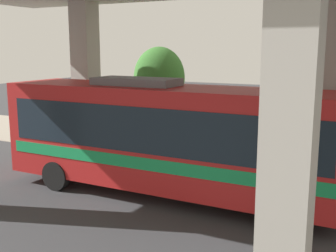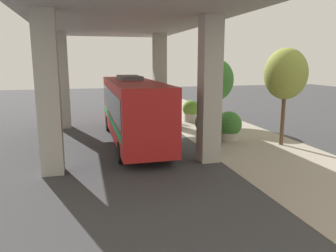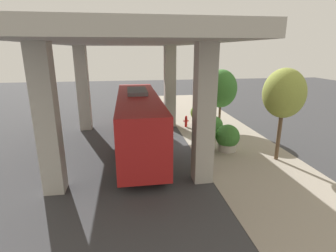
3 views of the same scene
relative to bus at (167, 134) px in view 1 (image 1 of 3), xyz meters
The scene contains 10 objects.
ground_plane 3.99m from the bus, behind, with size 80.00×80.00×0.00m, color #38383A.
sidewalk_strip 6.73m from the bus, behind, with size 6.00×40.00×0.02m.
bus is the anchor object (origin of this frame).
fire_hydrant 6.48m from the bus, 131.56° to the right, with size 0.45×0.22×0.98m.
planter_front 5.71m from the bus, 166.85° to the right, with size 1.32×1.32×1.75m.
planter_middle 7.68m from the bus, 134.90° to the right, with size 1.29×1.29×1.70m.
planter_back 4.46m from the bus, 169.88° to the left, with size 1.31×1.31×1.76m.
planter_extra 5.83m from the bus, 169.67° to the left, with size 1.53×1.53×1.74m.
street_tree_near 8.71m from the bus, 160.55° to the left, with size 2.33×2.33×5.39m.
street_tree_far 8.02m from the bus, 149.74° to the right, with size 2.54×2.54×4.84m.
Camera 1 is at (15.00, 6.46, 4.76)m, focal length 45.00 mm.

